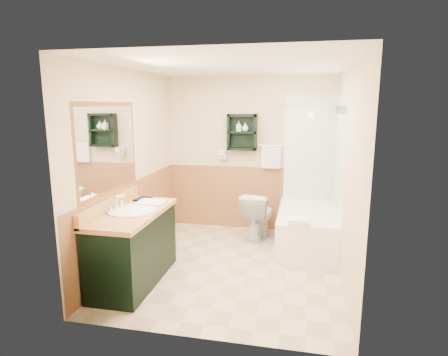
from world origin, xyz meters
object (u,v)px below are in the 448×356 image
(bathtub, at_px, (307,228))
(toilet, at_px, (258,216))
(vanity_book, at_px, (137,191))
(hair_dryer, at_px, (223,154))
(soap_bottle_b, at_px, (245,128))
(wall_shelf, at_px, (242,132))
(vanity, at_px, (134,247))
(soap_bottle_a, at_px, (239,129))

(bathtub, xyz_separation_m, toilet, (-0.71, 0.20, 0.08))
(toilet, bearing_deg, vanity_book, 50.38)
(hair_dryer, xyz_separation_m, bathtub, (1.33, -0.59, -0.93))
(soap_bottle_b, bearing_deg, hair_dryer, 175.10)
(hair_dryer, bearing_deg, bathtub, -24.04)
(vanity_book, relative_size, soap_bottle_b, 1.74)
(hair_dryer, height_order, toilet, hair_dryer)
(wall_shelf, height_order, vanity, wall_shelf)
(toilet, bearing_deg, hair_dryer, -22.04)
(vanity, relative_size, vanity_book, 5.94)
(hair_dryer, distance_m, soap_bottle_b, 0.54)
(wall_shelf, relative_size, bathtub, 0.37)
(vanity, height_order, bathtub, vanity)
(wall_shelf, xyz_separation_m, soap_bottle_a, (-0.05, -0.01, 0.05))
(vanity, xyz_separation_m, toilet, (1.21, 1.67, -0.06))
(vanity, bearing_deg, toilet, 54.06)
(wall_shelf, bearing_deg, bathtub, -28.90)
(toilet, distance_m, soap_bottle_b, 1.34)
(wall_shelf, relative_size, toilet, 0.77)
(vanity, distance_m, toilet, 2.06)
(vanity_book, relative_size, soap_bottle_a, 1.42)
(hair_dryer, bearing_deg, vanity_book, -116.19)
(vanity, distance_m, soap_bottle_a, 2.49)
(vanity, height_order, soap_bottle_a, soap_bottle_a)
(vanity, bearing_deg, vanity_book, 108.03)
(hair_dryer, relative_size, soap_bottle_b, 1.92)
(toilet, height_order, vanity_book, vanity_book)
(toilet, relative_size, soap_bottle_a, 4.63)
(vanity, distance_m, soap_bottle_b, 2.54)
(vanity_book, bearing_deg, toilet, 50.88)
(soap_bottle_a, bearing_deg, bathtub, -27.52)
(hair_dryer, bearing_deg, vanity, -106.17)
(vanity_book, bearing_deg, soap_bottle_a, 67.05)
(soap_bottle_a, bearing_deg, wall_shelf, 5.52)
(soap_bottle_a, bearing_deg, vanity, -112.64)
(vanity, relative_size, soap_bottle_a, 8.44)
(hair_dryer, relative_size, soap_bottle_a, 1.57)
(vanity, relative_size, soap_bottle_b, 10.33)
(hair_dryer, relative_size, vanity, 0.19)
(hair_dryer, distance_m, toilet, 1.12)
(bathtub, xyz_separation_m, vanity_book, (-2.08, -0.95, 0.66))
(wall_shelf, height_order, vanity_book, wall_shelf)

